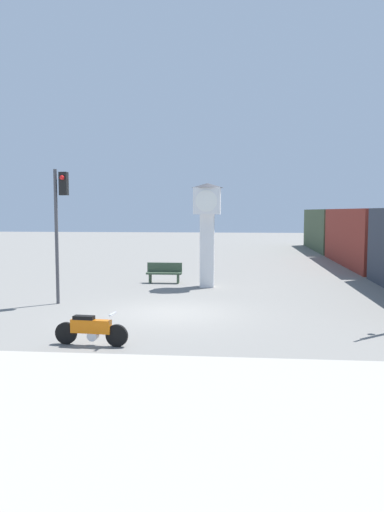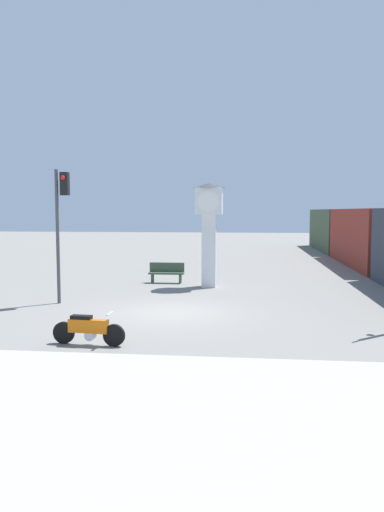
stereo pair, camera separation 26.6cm
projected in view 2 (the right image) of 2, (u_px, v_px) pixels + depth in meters
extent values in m
plane|color=slate|center=(171.00, 313.00, 16.08)|extent=(120.00, 120.00, 0.00)
cube|color=#9E998E|center=(95.00, 410.00, 8.10)|extent=(36.00, 6.00, 0.10)
cylinder|color=black|center=(114.00, 335.00, 12.06)|extent=(0.55, 0.14, 0.55)
cylinder|color=black|center=(64.00, 333.00, 12.33)|extent=(0.55, 0.14, 0.55)
cube|color=orange|center=(88.00, 326.00, 12.18)|extent=(1.02, 0.29, 0.33)
cube|color=black|center=(81.00, 317.00, 12.19)|extent=(0.53, 0.26, 0.09)
cylinder|color=silver|center=(90.00, 335.00, 12.19)|extent=(0.27, 0.20, 0.25)
cube|color=silver|center=(110.00, 314.00, 12.03)|extent=(0.09, 0.40, 0.04)
cube|color=white|center=(209.00, 251.00, 21.44)|extent=(0.59, 0.59, 3.13)
cube|color=white|center=(209.00, 201.00, 21.25)|extent=(1.13, 1.13, 1.13)
cylinder|color=white|center=(208.00, 201.00, 20.68)|extent=(0.90, 0.02, 0.90)
cone|color=#333338|center=(209.00, 185.00, 21.19)|extent=(1.35, 1.35, 0.20)
cube|color=maroon|center=(370.00, 237.00, 29.89)|extent=(2.80, 11.38, 3.40)
cube|color=#425138|center=(335.00, 230.00, 41.74)|extent=(2.80, 11.38, 3.40)
cylinder|color=#47474C|center=(58.00, 237.00, 17.54)|extent=(0.12, 0.12, 4.72)
cube|color=black|center=(65.00, 184.00, 17.34)|extent=(0.28, 0.24, 0.80)
sphere|color=red|center=(63.00, 178.00, 17.17)|extent=(0.16, 0.16, 0.16)
cube|color=#384C38|center=(166.00, 273.00, 22.66)|extent=(1.60, 0.44, 0.08)
cube|color=#384C38|center=(167.00, 267.00, 22.82)|extent=(1.60, 0.06, 0.44)
cube|color=#384C38|center=(153.00, 278.00, 22.75)|extent=(0.08, 0.35, 0.41)
cube|color=#384C38|center=(180.00, 279.00, 22.61)|extent=(0.08, 0.35, 0.41)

